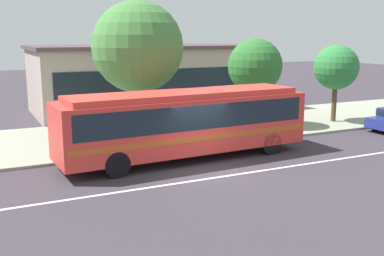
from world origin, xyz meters
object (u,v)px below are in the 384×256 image
Objects in this scene: bus_stop_sign at (232,109)px; street_tree_near_stop at (138,47)px; transit_bus at (186,120)px; pedestrian_walking_along_curb at (68,131)px; pedestrian_waiting_near_sign at (185,123)px; pedestrian_standing_by_tree at (162,125)px; street_tree_far_end at (336,68)px; street_tree_mid_block at (255,66)px.

bus_stop_sign is 0.36× the size of street_tree_near_stop.
pedestrian_walking_along_curb is (-4.39, 2.79, -0.60)m from transit_bus.
pedestrian_waiting_near_sign is 0.24× the size of street_tree_near_stop.
pedestrian_waiting_near_sign is at bearing 8.09° from pedestrian_standing_by_tree.
bus_stop_sign reaches higher than pedestrian_waiting_near_sign.
pedestrian_standing_by_tree is 3.89m from street_tree_near_stop.
street_tree_far_end is at bearing -1.18° from street_tree_near_stop.
street_tree_near_stop is 1.37× the size of street_tree_mid_block.
pedestrian_walking_along_curb is 0.69× the size of bus_stop_sign.
bus_stop_sign is (3.29, 1.70, -0.02)m from transit_bus.
street_tree_far_end is (10.36, 1.05, 2.28)m from pedestrian_waiting_near_sign.
bus_stop_sign is at bearing -167.16° from street_tree_far_end.
transit_bus is 3.71m from bus_stop_sign.
bus_stop_sign is 4.57m from street_tree_mid_block.
street_tree_mid_block is (7.14, 0.69, -1.15)m from street_tree_near_stop.
street_tree_far_end reaches higher than pedestrian_waiting_near_sign.
transit_bus is at bearing -32.43° from pedestrian_walking_along_curb.
street_tree_near_stop is at bearing -174.46° from street_tree_mid_block.
bus_stop_sign is at bearing -20.67° from pedestrian_waiting_near_sign.
pedestrian_walking_along_curb is at bearing -170.92° from street_tree_mid_block.
pedestrian_waiting_near_sign is 5.52m from pedestrian_walking_along_curb.
street_tree_near_stop is at bearing 111.47° from pedestrian_standing_by_tree.
pedestrian_standing_by_tree is at bearing -68.53° from street_tree_near_stop.
street_tree_near_stop is 7.26m from street_tree_mid_block.
pedestrian_standing_by_tree is at bearing -6.03° from pedestrian_walking_along_curb.
pedestrian_waiting_near_sign is at bearing -34.98° from street_tree_near_stop.
transit_bus is 2.22× the size of street_tree_mid_block.
street_tree_far_end is at bearing 6.03° from pedestrian_standing_by_tree.
bus_stop_sign is at bearing -27.74° from street_tree_near_stop.
street_tree_mid_block is at bearing 9.08° from pedestrian_walking_along_curb.
street_tree_near_stop reaches higher than street_tree_mid_block.
transit_bus reaches higher than pedestrian_standing_by_tree.
bus_stop_sign is (2.17, -0.82, 0.63)m from pedestrian_waiting_near_sign.
transit_bus is 1.63× the size of street_tree_near_stop.
street_tree_mid_block is at bearing 169.48° from street_tree_far_end.
street_tree_far_end is (12.21, -0.25, -1.32)m from street_tree_near_stop.
street_tree_near_stop is (3.65, 1.03, 3.56)m from pedestrian_walking_along_curb.
pedestrian_standing_by_tree is (4.24, -0.45, 0.01)m from pedestrian_walking_along_curb.
street_tree_mid_block reaches higher than street_tree_far_end.
pedestrian_standing_by_tree is at bearing -161.66° from street_tree_mid_block.
pedestrian_walking_along_curb is 11.19m from street_tree_mid_block.
transit_bus is at bearing -114.03° from pedestrian_waiting_near_sign.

